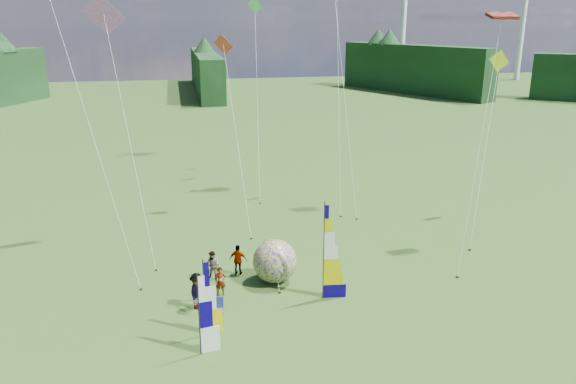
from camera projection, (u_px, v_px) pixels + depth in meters
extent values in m
plane|color=#52822D|center=(328.00, 335.00, 24.87)|extent=(220.00, 220.00, 0.00)
sphere|color=#110099|center=(275.00, 261.00, 29.63)|extent=(2.94, 2.94, 2.33)
imported|color=#66594C|center=(221.00, 281.00, 28.27)|extent=(0.57, 0.39, 1.51)
imported|color=#66594C|center=(213.00, 266.00, 29.89)|extent=(0.88, 0.74, 1.63)
imported|color=#66594C|center=(197.00, 291.00, 26.94)|extent=(0.81, 1.25, 1.82)
imported|color=#66594C|center=(238.00, 260.00, 30.53)|extent=(1.08, 0.74, 1.71)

